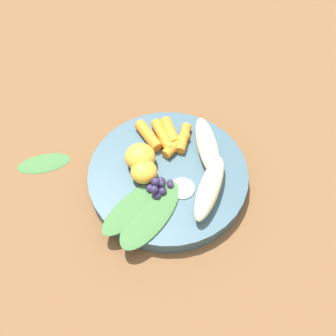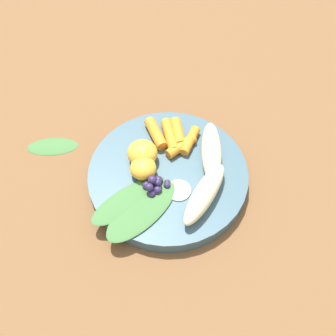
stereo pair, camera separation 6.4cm
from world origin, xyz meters
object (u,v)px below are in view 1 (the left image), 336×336
object	(u,v)px
banana_peeled_left	(207,146)
orange_segment_near	(144,172)
banana_peeled_right	(210,188)
bowl	(168,176)
kale_leaf_stray	(43,163)

from	to	relation	value
banana_peeled_left	orange_segment_near	bearing A→B (deg)	107.46
banana_peeled_right	orange_segment_near	world-z (taller)	same
bowl	kale_leaf_stray	bearing A→B (deg)	-106.39
banana_peeled_left	banana_peeled_right	bearing A→B (deg)	170.30
bowl	banana_peeled_right	bearing A→B (deg)	49.73
bowl	kale_leaf_stray	world-z (taller)	bowl
bowl	banana_peeled_right	distance (m)	0.08
banana_peeled_left	kale_leaf_stray	world-z (taller)	banana_peeled_left
bowl	banana_peeled_right	size ratio (longest dim) A/B	2.14
banana_peeled_left	banana_peeled_right	size ratio (longest dim) A/B	1.00
banana_peeled_left	kale_leaf_stray	bearing A→B (deg)	82.28
kale_leaf_stray	bowl	bearing A→B (deg)	157.24
bowl	banana_peeled_left	distance (m)	0.08
banana_peeled_left	banana_peeled_right	distance (m)	0.08
banana_peeled_left	banana_peeled_right	world-z (taller)	same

